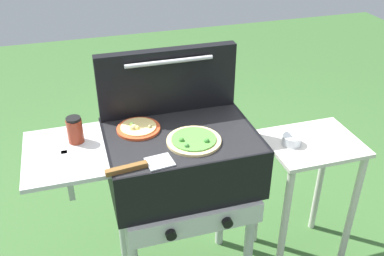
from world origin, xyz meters
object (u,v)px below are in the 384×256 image
at_px(pizza_veggie, 194,140).
at_px(prep_table, 308,176).
at_px(sauce_jar, 75,130).
at_px(topping_bowl_near, 292,140).
at_px(pizza_cheese, 138,128).
at_px(grill, 178,163).
at_px(spatula, 140,166).

bearing_deg(pizza_veggie, prep_table, 7.17).
height_order(sauce_jar, topping_bowl_near, sauce_jar).
xyz_separation_m(pizza_cheese, sauce_jar, (-0.26, -0.02, 0.05)).
bearing_deg(prep_table, topping_bowl_near, 175.27).
bearing_deg(pizza_cheese, prep_table, -5.68).
xyz_separation_m(pizza_veggie, pizza_cheese, (-0.20, 0.16, 0.00)).
relative_size(grill, spatula, 3.63).
xyz_separation_m(pizza_veggie, sauce_jar, (-0.46, 0.14, 0.05)).
bearing_deg(grill, topping_bowl_near, 1.42).
bearing_deg(spatula, sauce_jar, 130.64).
relative_size(spatula, prep_table, 0.36).
xyz_separation_m(spatula, topping_bowl_near, (0.75, 0.20, -0.15)).
relative_size(grill, pizza_cheese, 5.13).
bearing_deg(topping_bowl_near, spatula, -165.27).
distance_m(grill, spatula, 0.31).
bearing_deg(pizza_veggie, spatula, -155.63).
distance_m(pizza_cheese, topping_bowl_near, 0.73).
xyz_separation_m(pizza_cheese, topping_bowl_near, (0.71, -0.07, -0.15)).
bearing_deg(sauce_jar, topping_bowl_near, -3.28).
height_order(grill, topping_bowl_near, grill).
xyz_separation_m(grill, sauce_jar, (-0.41, 0.07, 0.20)).
height_order(spatula, topping_bowl_near, spatula).
height_order(pizza_veggie, spatula, pizza_veggie).
distance_m(grill, sauce_jar, 0.46).
xyz_separation_m(sauce_jar, topping_bowl_near, (0.97, -0.06, -0.19)).
distance_m(grill, prep_table, 0.71).
relative_size(grill, sauce_jar, 8.56).
xyz_separation_m(grill, topping_bowl_near, (0.56, 0.01, 0.01)).
height_order(grill, spatula, spatula).
bearing_deg(pizza_veggie, sauce_jar, 162.66).
relative_size(pizza_cheese, sauce_jar, 1.67).
xyz_separation_m(pizza_veggie, spatula, (-0.24, -0.11, -0.00)).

